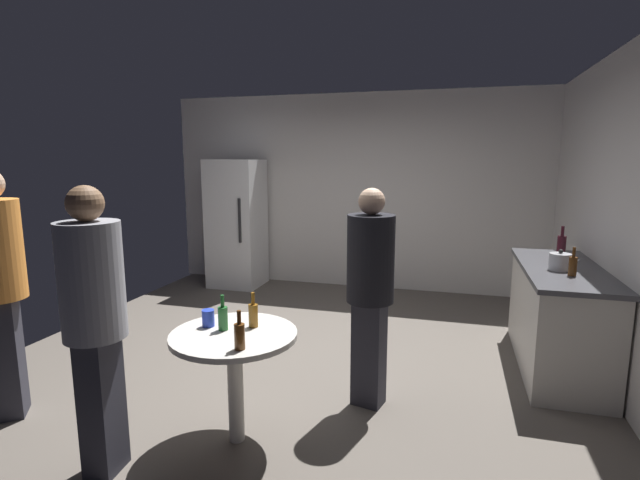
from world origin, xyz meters
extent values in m
cube|color=#5B544C|center=(0.00, 0.00, -0.05)|extent=(5.20, 5.20, 0.10)
cube|color=silver|center=(0.00, 2.63, 1.35)|extent=(5.32, 0.06, 2.70)
cube|color=silver|center=(2.63, 0.00, 1.35)|extent=(0.06, 5.20, 2.70)
cube|color=white|center=(-1.61, 2.20, 0.90)|extent=(0.70, 0.65, 1.80)
cube|color=#262628|center=(-1.40, 1.86, 0.99)|extent=(0.03, 0.03, 0.60)
cube|color=beige|center=(2.28, 0.43, 0.43)|extent=(0.60, 1.61, 0.86)
cube|color=#4C4C51|center=(2.28, 0.43, 0.88)|extent=(0.64, 1.65, 0.04)
cylinder|color=#B2B2B7|center=(2.23, 0.30, 0.97)|extent=(0.17, 0.17, 0.14)
sphere|color=black|center=(2.23, 0.30, 1.06)|extent=(0.04, 0.04, 0.04)
cone|color=#B2B2B7|center=(2.35, 0.30, 0.98)|extent=(0.09, 0.04, 0.06)
cylinder|color=#3F141E|center=(2.32, 0.75, 1.01)|extent=(0.08, 0.08, 0.22)
cylinder|color=#3F141E|center=(2.32, 0.75, 1.17)|extent=(0.03, 0.03, 0.09)
cylinder|color=#593314|center=(2.29, 0.12, 0.98)|extent=(0.06, 0.06, 0.15)
cylinder|color=#593314|center=(2.29, 0.12, 1.09)|extent=(0.02, 0.02, 0.08)
cylinder|color=beige|center=(0.07, -1.34, 0.35)|extent=(0.10, 0.10, 0.70)
cylinder|color=beige|center=(0.07, -1.34, 0.72)|extent=(0.80, 0.80, 0.03)
cylinder|color=#8C5919|center=(0.14, -1.22, 0.81)|extent=(0.06, 0.06, 0.15)
cylinder|color=#8C5919|center=(0.14, -1.22, 0.93)|extent=(0.02, 0.02, 0.08)
cylinder|color=#593314|center=(0.22, -1.57, 0.81)|extent=(0.06, 0.06, 0.15)
cylinder|color=#593314|center=(0.22, -1.57, 0.93)|extent=(0.02, 0.02, 0.08)
cylinder|color=#26662D|center=(-0.02, -1.32, 0.81)|extent=(0.06, 0.06, 0.15)
cylinder|color=#26662D|center=(-0.02, -1.32, 0.93)|extent=(0.02, 0.02, 0.08)
cylinder|color=blue|center=(-0.14, -1.28, 0.79)|extent=(0.08, 0.08, 0.11)
cube|color=#2D2D38|center=(-1.61, -1.49, 0.43)|extent=(0.27, 0.28, 0.86)
cube|color=#2D2D38|center=(0.81, -0.65, 0.40)|extent=(0.25, 0.22, 0.79)
cylinder|color=black|center=(0.81, -0.65, 1.11)|extent=(0.41, 0.41, 0.63)
sphere|color=#D8AD8C|center=(0.81, -0.65, 1.52)|extent=(0.19, 0.19, 0.19)
cube|color=#2D2D38|center=(-0.54, -1.83, 0.41)|extent=(0.19, 0.23, 0.82)
cylinder|color=gray|center=(-0.54, -1.83, 1.15)|extent=(0.37, 0.37, 0.65)
sphere|color=#8C6647|center=(-0.54, -1.83, 1.58)|extent=(0.20, 0.20, 0.20)
camera|label=1|loc=(1.36, -3.92, 1.81)|focal=26.57mm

